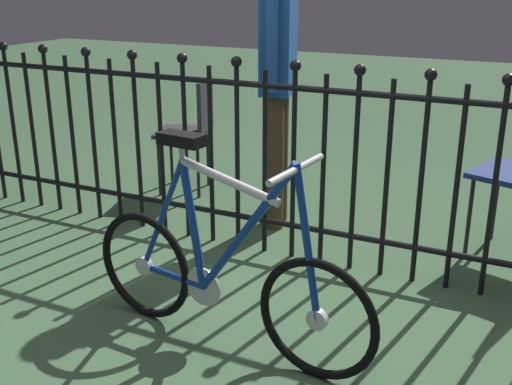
{
  "coord_description": "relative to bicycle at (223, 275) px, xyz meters",
  "views": [
    {
      "loc": [
        1.31,
        -2.33,
        1.54
      ],
      "look_at": [
        0.07,
        0.22,
        0.55
      ],
      "focal_mm": 43.84,
      "sensor_mm": 36.0,
      "label": 1
    }
  ],
  "objects": [
    {
      "name": "person_visitor",
      "position": [
        -0.37,
        1.38,
        0.69
      ],
      "size": [
        0.24,
        0.47,
        1.7
      ],
      "color": "#4C3823",
      "rests_on": "ground"
    },
    {
      "name": "iron_fence",
      "position": [
        -0.2,
        0.96,
        0.26
      ],
      "size": [
        4.83,
        0.07,
        1.16
      ],
      "color": "black",
      "rests_on": "ground"
    },
    {
      "name": "bicycle",
      "position": [
        0.0,
        0.0,
        0.0
      ],
      "size": [
        1.41,
        0.4,
        0.93
      ],
      "color": "black",
      "rests_on": "ground"
    },
    {
      "name": "ground_plane",
      "position": [
        -0.13,
        0.24,
        -0.33
      ],
      "size": [
        20.0,
        20.0,
        0.0
      ],
      "primitive_type": "plane",
      "color": "#3D5E3D"
    },
    {
      "name": "chair_charcoal",
      "position": [
        -1.19,
        1.71,
        0.17
      ],
      "size": [
        0.45,
        0.45,
        0.83
      ],
      "color": "black",
      "rests_on": "ground"
    }
  ]
}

